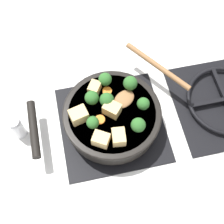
# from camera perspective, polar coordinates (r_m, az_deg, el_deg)

# --- Properties ---
(ground_plane) EXTENTS (2.40, 2.40, 0.00)m
(ground_plane) POSITION_cam_1_polar(r_m,az_deg,el_deg) (0.95, -0.00, -2.29)
(ground_plane) COLOR silver
(front_burner_grate) EXTENTS (0.31, 0.31, 0.03)m
(front_burner_grate) POSITION_cam_1_polar(r_m,az_deg,el_deg) (0.94, -0.00, -1.99)
(front_burner_grate) COLOR black
(front_burner_grate) RESTS_ON ground_plane
(skillet_pan) EXTENTS (0.28, 0.38, 0.06)m
(skillet_pan) POSITION_cam_1_polar(r_m,az_deg,el_deg) (0.90, -0.17, -0.77)
(skillet_pan) COLOR black
(skillet_pan) RESTS_ON front_burner_grate
(wooden_spoon) EXTENTS (0.23, 0.24, 0.02)m
(wooden_spoon) POSITION_cam_1_polar(r_m,az_deg,el_deg) (0.92, 5.80, 5.89)
(wooden_spoon) COLOR olive
(wooden_spoon) RESTS_ON skillet_pan
(tofu_cube_center_large) EXTENTS (0.05, 0.04, 0.03)m
(tofu_cube_center_large) POSITION_cam_1_polar(r_m,az_deg,el_deg) (0.89, -3.20, 4.41)
(tofu_cube_center_large) COLOR #DBB770
(tofu_cube_center_large) RESTS_ON skillet_pan
(tofu_cube_near_handle) EXTENTS (0.06, 0.06, 0.04)m
(tofu_cube_near_handle) POSITION_cam_1_polar(r_m,az_deg,el_deg) (0.86, 0.17, 0.52)
(tofu_cube_near_handle) COLOR #DBB770
(tofu_cube_near_handle) RESTS_ON skillet_pan
(tofu_cube_east_chunk) EXTENTS (0.05, 0.05, 0.03)m
(tofu_cube_east_chunk) POSITION_cam_1_polar(r_m,az_deg,el_deg) (0.82, -2.03, -5.03)
(tofu_cube_east_chunk) COLOR #DBB770
(tofu_cube_east_chunk) RESTS_ON skillet_pan
(tofu_cube_west_chunk) EXTENTS (0.05, 0.04, 0.03)m
(tofu_cube_west_chunk) POSITION_cam_1_polar(r_m,az_deg,el_deg) (0.82, 1.40, -4.56)
(tofu_cube_west_chunk) COLOR #DBB770
(tofu_cube_west_chunk) RESTS_ON skillet_pan
(tofu_cube_back_piece) EXTENTS (0.05, 0.05, 0.04)m
(tofu_cube_back_piece) POSITION_cam_1_polar(r_m,az_deg,el_deg) (0.85, -6.10, -0.66)
(tofu_cube_back_piece) COLOR #DBB770
(tofu_cube_back_piece) RESTS_ON skillet_pan
(broccoli_floret_near_spoon) EXTENTS (0.04, 0.04, 0.05)m
(broccoli_floret_near_spoon) POSITION_cam_1_polar(r_m,az_deg,el_deg) (0.87, -3.71, 2.59)
(broccoli_floret_near_spoon) COLOR #709956
(broccoli_floret_near_spoon) RESTS_ON skillet_pan
(broccoli_floret_center_top) EXTENTS (0.04, 0.04, 0.05)m
(broccoli_floret_center_top) POSITION_cam_1_polar(r_m,az_deg,el_deg) (0.90, -0.97, 6.03)
(broccoli_floret_center_top) COLOR #709956
(broccoli_floret_center_top) RESTS_ON skillet_pan
(broccoli_floret_east_rim) EXTENTS (0.04, 0.04, 0.05)m
(broccoli_floret_east_rim) POSITION_cam_1_polar(r_m,az_deg,el_deg) (0.83, 4.81, -2.40)
(broccoli_floret_east_rim) COLOR #709956
(broccoli_floret_east_rim) RESTS_ON skillet_pan
(broccoli_floret_west_rim) EXTENTS (0.04, 0.04, 0.05)m
(broccoli_floret_west_rim) POSITION_cam_1_polar(r_m,az_deg,el_deg) (0.86, -0.97, 2.24)
(broccoli_floret_west_rim) COLOR #709956
(broccoli_floret_west_rim) RESTS_ON skillet_pan
(broccoli_floret_north_edge) EXTENTS (0.04, 0.04, 0.05)m
(broccoli_floret_north_edge) POSITION_cam_1_polar(r_m,az_deg,el_deg) (0.89, 3.36, 5.27)
(broccoli_floret_north_edge) COLOR #709956
(broccoli_floret_north_edge) RESTS_ON skillet_pan
(broccoli_floret_south_cluster) EXTENTS (0.04, 0.04, 0.04)m
(broccoli_floret_south_cluster) POSITION_cam_1_polar(r_m,az_deg,el_deg) (0.86, 5.73, 1.51)
(broccoli_floret_south_cluster) COLOR #709956
(broccoli_floret_south_cluster) RESTS_ON skillet_pan
(broccoli_floret_mid_floret) EXTENTS (0.03, 0.03, 0.04)m
(broccoli_floret_mid_floret) POSITION_cam_1_polar(r_m,az_deg,el_deg) (0.83, -3.54, -1.94)
(broccoli_floret_mid_floret) COLOR #709956
(broccoli_floret_mid_floret) RESTS_ON skillet_pan
(carrot_slice_orange_thin) EXTENTS (0.03, 0.03, 0.01)m
(carrot_slice_orange_thin) POSITION_cam_1_polar(r_m,az_deg,el_deg) (0.86, -2.22, -1.40)
(carrot_slice_orange_thin) COLOR orange
(carrot_slice_orange_thin) RESTS_ON skillet_pan
(carrot_slice_near_center) EXTENTS (0.03, 0.03, 0.01)m
(carrot_slice_near_center) POSITION_cam_1_polar(r_m,az_deg,el_deg) (0.90, -0.76, 3.88)
(carrot_slice_near_center) COLOR orange
(carrot_slice_near_center) RESTS_ON skillet_pan
(salt_shaker) EXTENTS (0.04, 0.04, 0.09)m
(salt_shaker) POSITION_cam_1_polar(r_m,az_deg,el_deg) (0.94, -16.93, -2.73)
(salt_shaker) COLOR white
(salt_shaker) RESTS_ON ground_plane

